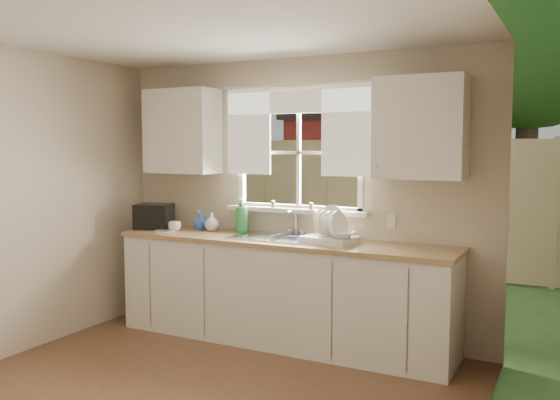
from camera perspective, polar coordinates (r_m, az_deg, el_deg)
The scene contains 20 objects.
room_walls at distance 3.63m, azimuth -12.56°, elevation -2.36°, with size 3.62×4.02×2.50m.
ceiling at distance 3.74m, azimuth -12.29°, elevation 17.34°, with size 3.60×4.00×0.02m, color silver.
window at distance 5.35m, azimuth 1.73°, elevation 2.81°, with size 1.38×0.16×1.06m.
curtains at distance 5.31m, azimuth 1.50°, elevation 7.63°, with size 1.50×0.03×0.81m.
base_cabinets at distance 5.22m, azimuth 0.15°, elevation -8.92°, with size 3.00×0.62×0.87m, color silver.
countertop at distance 5.13m, azimuth 0.15°, elevation -3.98°, with size 3.04×0.65×0.04m, color #A78253.
upper_cabinet_left at distance 5.80m, azimuth -9.40°, elevation 6.52°, with size 0.70×0.33×0.80m, color silver.
upper_cabinet_right at distance 4.79m, azimuth 13.38°, elevation 6.76°, with size 0.70×0.33×0.80m, color silver.
wall_outlet at distance 5.06m, azimuth 10.67°, elevation -2.03°, with size 0.08×0.01×0.12m, color beige.
sill_jars at distance 5.33m, azimuth 1.15°, elevation -0.49°, with size 0.42×0.04×0.06m.
backyard at distance 11.51m, azimuth 18.92°, elevation 13.66°, with size 20.00×10.00×6.13m.
sink at distance 5.16m, azimuth 0.32°, elevation -4.50°, with size 0.88×0.52×0.40m.
dish_rack at distance 4.92m, azimuth 4.87°, elevation -3.28°, with size 0.47×0.38×0.30m.
bowl at distance 4.83m, azimuth 5.96°, elevation -3.35°, with size 0.22×0.22×0.05m, color white.
soap_bottle_a at distance 5.48m, azimuth -3.70°, elevation -1.46°, with size 0.13×0.13×0.33m, color #2D8B42.
soap_bottle_b at distance 5.71m, azimuth -7.66°, elevation -1.91°, with size 0.09×0.09×0.19m, color blue.
soap_bottle_c at distance 5.63m, azimuth -6.58°, elevation -2.11°, with size 0.14×0.14×0.17m, color beige.
saucer at distance 5.67m, azimuth -10.97°, elevation -2.94°, with size 0.20×0.20×0.01m, color silver.
cup at distance 5.67m, azimuth -10.10°, elevation -2.51°, with size 0.12×0.12×0.09m, color white.
black_appliance at distance 5.88m, azimuth -12.03°, elevation -1.54°, with size 0.33×0.28×0.24m, color black.
Camera 1 is at (2.32, -2.82, 1.70)m, focal length 38.00 mm.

